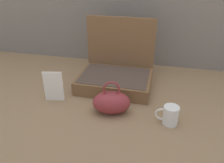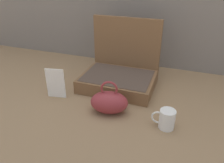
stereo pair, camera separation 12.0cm
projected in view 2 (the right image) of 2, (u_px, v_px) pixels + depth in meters
The scene contains 5 objects.
ground_plane at pixel (117, 100), 1.27m from camera, with size 6.00×6.00×0.00m, color #8C6D4C.
open_suitcase at pixel (120, 72), 1.40m from camera, with size 0.44×0.34×0.40m.
teal_pouch_handbag at pixel (109, 102), 1.14m from camera, with size 0.21×0.16×0.18m.
coffee_mug at pixel (166, 119), 1.04m from camera, with size 0.11×0.07×0.10m.
info_card_left at pixel (56, 83), 1.26m from camera, with size 0.11×0.01×0.18m, color white.
Camera 2 is at (0.33, -1.02, 0.69)m, focal length 35.84 mm.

